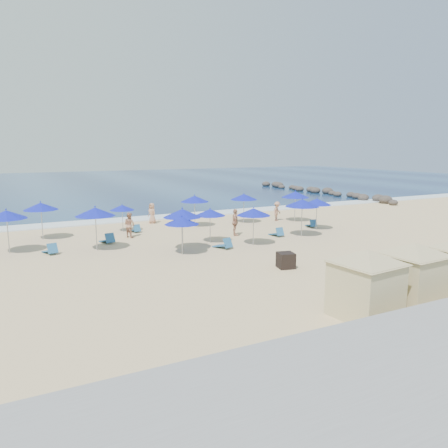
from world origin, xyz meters
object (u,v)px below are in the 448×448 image
at_px(cabana_0, 366,275).
at_px(beachgoer_2, 277,211).
at_px(umbrella_5, 210,212).
at_px(beachgoer_3, 152,213).
at_px(umbrella_7, 195,199).
at_px(trash_bin, 286,260).
at_px(umbrella_1, 95,212).
at_px(umbrella_10, 295,195).
at_px(beachgoer_0, 129,225).
at_px(umbrella_3, 182,221).
at_px(umbrella_6, 254,212).
at_px(umbrella_0, 6,215).
at_px(umbrella_11, 317,202).
at_px(umbrella_4, 122,208).
at_px(umbrella_2, 41,206).
at_px(cabana_1, 413,265).
at_px(umbrella_9, 244,197).
at_px(beachgoer_1, 235,222).
at_px(umbrella_12, 182,213).
at_px(rock_jetty, 320,191).

distance_m(cabana_0, beachgoer_2, 21.22).
relative_size(umbrella_5, beachgoer_3, 1.38).
bearing_deg(umbrella_7, umbrella_5, -104.00).
relative_size(trash_bin, beachgoer_3, 0.48).
bearing_deg(umbrella_1, beachgoer_2, 14.10).
distance_m(umbrella_10, beachgoer_0, 14.10).
bearing_deg(umbrella_3, umbrella_6, 2.84).
height_order(umbrella_0, umbrella_11, umbrella_0).
xyz_separation_m(umbrella_0, umbrella_4, (7.64, 3.54, -0.50)).
distance_m(beachgoer_0, beachgoer_2, 12.94).
xyz_separation_m(trash_bin, umbrella_2, (-10.43, 13.36, 1.86)).
height_order(umbrella_6, beachgoer_0, umbrella_6).
relative_size(trash_bin, umbrella_5, 0.35).
bearing_deg(cabana_0, cabana_1, 3.02).
bearing_deg(umbrella_1, umbrella_9, 18.79).
height_order(umbrella_1, beachgoer_1, umbrella_1).
xyz_separation_m(umbrella_11, beachgoer_1, (-6.54, 0.83, -1.18)).
xyz_separation_m(umbrella_10, umbrella_11, (-0.74, -3.70, -0.15)).
bearing_deg(umbrella_12, umbrella_3, -114.23).
xyz_separation_m(cabana_0, umbrella_5, (0.44, 13.98, 0.40)).
distance_m(cabana_0, umbrella_6, 12.36).
height_order(rock_jetty, cabana_0, cabana_0).
height_order(umbrella_1, umbrella_6, umbrella_1).
height_order(rock_jetty, umbrella_0, umbrella_0).
relative_size(cabana_1, umbrella_1, 1.61).
bearing_deg(rock_jetty, cabana_0, -127.50).
bearing_deg(umbrella_6, umbrella_10, 38.15).
xyz_separation_m(umbrella_4, umbrella_6, (6.19, -8.29, 0.35)).
height_order(cabana_1, umbrella_4, cabana_1).
xyz_separation_m(cabana_0, cabana_1, (2.62, 0.14, -0.02)).
bearing_deg(beachgoer_0, trash_bin, 175.91).
xyz_separation_m(umbrella_5, umbrella_9, (5.70, 5.51, 0.16)).
bearing_deg(umbrella_11, cabana_1, -115.82).
distance_m(umbrella_10, beachgoer_3, 11.92).
xyz_separation_m(umbrella_3, beachgoer_0, (-1.35, 6.28, -1.13)).
bearing_deg(rock_jetty, beachgoer_0, -151.32).
bearing_deg(umbrella_6, beachgoer_0, 136.20).
xyz_separation_m(umbrella_10, umbrella_12, (-12.29, -5.45, 0.02)).
bearing_deg(rock_jetty, umbrella_7, -148.87).
xyz_separation_m(beachgoer_0, beachgoer_1, (6.75, -2.83, 0.08)).
relative_size(umbrella_0, umbrella_10, 1.01).
distance_m(trash_bin, umbrella_1, 11.68).
relative_size(umbrella_1, umbrella_5, 1.18).
height_order(umbrella_4, umbrella_10, umbrella_10).
distance_m(umbrella_3, umbrella_11, 12.22).
height_order(umbrella_0, umbrella_5, umbrella_0).
xyz_separation_m(cabana_1, beachgoer_2, (6.54, 18.99, -0.76)).
bearing_deg(umbrella_7, umbrella_10, -11.01).
relative_size(umbrella_1, umbrella_3, 1.18).
relative_size(cabana_0, beachgoer_2, 2.71).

